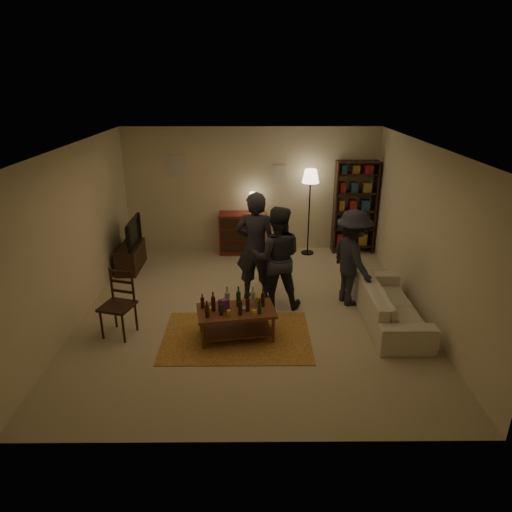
{
  "coord_description": "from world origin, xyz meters",
  "views": [
    {
      "loc": [
        0.03,
        -6.82,
        3.63
      ],
      "look_at": [
        0.08,
        0.1,
        0.93
      ],
      "focal_mm": 32.0,
      "sensor_mm": 36.0,
      "label": 1
    }
  ],
  "objects_px": {
    "bookshelf": "(355,206)",
    "person_right": "(277,258)",
    "floor_lamp": "(310,182)",
    "sofa": "(390,304)",
    "tv_stand": "(130,251)",
    "coffee_table": "(235,313)",
    "person_by_sofa": "(352,258)",
    "dining_chair": "(119,300)",
    "person_left": "(256,247)",
    "dresser": "(243,232)"
  },
  "relations": [
    {
      "from": "dresser",
      "to": "person_by_sofa",
      "type": "bearing_deg",
      "value": -52.39
    },
    {
      "from": "coffee_table",
      "to": "dining_chair",
      "type": "bearing_deg",
      "value": 174.99
    },
    {
      "from": "floor_lamp",
      "to": "person_left",
      "type": "bearing_deg",
      "value": -117.75
    },
    {
      "from": "bookshelf",
      "to": "person_right",
      "type": "relative_size",
      "value": 1.16
    },
    {
      "from": "person_left",
      "to": "person_right",
      "type": "height_order",
      "value": "person_left"
    },
    {
      "from": "coffee_table",
      "to": "sofa",
      "type": "relative_size",
      "value": 0.59
    },
    {
      "from": "coffee_table",
      "to": "person_right",
      "type": "xyz_separation_m",
      "value": [
        0.65,
        1.04,
        0.46
      ]
    },
    {
      "from": "dining_chair",
      "to": "tv_stand",
      "type": "xyz_separation_m",
      "value": [
        -0.48,
        2.52,
        -0.16
      ]
    },
    {
      "from": "dresser",
      "to": "person_right",
      "type": "bearing_deg",
      "value": -76.33
    },
    {
      "from": "dresser",
      "to": "person_by_sofa",
      "type": "relative_size",
      "value": 0.82
    },
    {
      "from": "dining_chair",
      "to": "person_right",
      "type": "relative_size",
      "value": 0.59
    },
    {
      "from": "bookshelf",
      "to": "person_right",
      "type": "bearing_deg",
      "value": -124.87
    },
    {
      "from": "sofa",
      "to": "bookshelf",
      "type": "bearing_deg",
      "value": -0.82
    },
    {
      "from": "coffee_table",
      "to": "dresser",
      "type": "distance_m",
      "value": 3.59
    },
    {
      "from": "person_left",
      "to": "bookshelf",
      "type": "bearing_deg",
      "value": -120.37
    },
    {
      "from": "tv_stand",
      "to": "bookshelf",
      "type": "relative_size",
      "value": 0.52
    },
    {
      "from": "floor_lamp",
      "to": "dining_chair",
      "type": "bearing_deg",
      "value": -133.64
    },
    {
      "from": "dining_chair",
      "to": "person_left",
      "type": "xyz_separation_m",
      "value": [
        2.04,
        1.15,
        0.41
      ]
    },
    {
      "from": "tv_stand",
      "to": "person_right",
      "type": "distance_m",
      "value": 3.34
    },
    {
      "from": "person_left",
      "to": "coffee_table",
      "type": "bearing_deg",
      "value": 89.04
    },
    {
      "from": "person_right",
      "to": "bookshelf",
      "type": "bearing_deg",
      "value": -121.97
    },
    {
      "from": "tv_stand",
      "to": "bookshelf",
      "type": "distance_m",
      "value": 4.84
    },
    {
      "from": "coffee_table",
      "to": "tv_stand",
      "type": "bearing_deg",
      "value": 129.68
    },
    {
      "from": "dining_chair",
      "to": "person_by_sofa",
      "type": "xyz_separation_m",
      "value": [
        3.66,
        0.98,
        0.28
      ]
    },
    {
      "from": "dresser",
      "to": "floor_lamp",
      "type": "relative_size",
      "value": 0.73
    },
    {
      "from": "floor_lamp",
      "to": "tv_stand",
      "type": "bearing_deg",
      "value": -167.14
    },
    {
      "from": "coffee_table",
      "to": "person_left",
      "type": "relative_size",
      "value": 0.64
    },
    {
      "from": "person_by_sofa",
      "to": "person_right",
      "type": "bearing_deg",
      "value": 75.72
    },
    {
      "from": "dining_chair",
      "to": "person_left",
      "type": "distance_m",
      "value": 2.38
    },
    {
      "from": "sofa",
      "to": "person_by_sofa",
      "type": "height_order",
      "value": "person_by_sofa"
    },
    {
      "from": "dresser",
      "to": "person_right",
      "type": "relative_size",
      "value": 0.78
    },
    {
      "from": "floor_lamp",
      "to": "sofa",
      "type": "distance_m",
      "value": 3.44
    },
    {
      "from": "coffee_table",
      "to": "sofa",
      "type": "distance_m",
      "value": 2.47
    },
    {
      "from": "person_left",
      "to": "person_right",
      "type": "relative_size",
      "value": 1.1
    },
    {
      "from": "coffee_table",
      "to": "dining_chair",
      "type": "relative_size",
      "value": 1.18
    },
    {
      "from": "tv_stand",
      "to": "person_by_sofa",
      "type": "xyz_separation_m",
      "value": [
        4.14,
        -1.54,
        0.44
      ]
    },
    {
      "from": "dresser",
      "to": "person_left",
      "type": "distance_m",
      "value": 2.35
    },
    {
      "from": "floor_lamp",
      "to": "sofa",
      "type": "bearing_deg",
      "value": -72.55
    },
    {
      "from": "dining_chair",
      "to": "person_left",
      "type": "relative_size",
      "value": 0.54
    },
    {
      "from": "person_left",
      "to": "person_by_sofa",
      "type": "relative_size",
      "value": 1.16
    },
    {
      "from": "tv_stand",
      "to": "person_right",
      "type": "height_order",
      "value": "person_right"
    },
    {
      "from": "tv_stand",
      "to": "dining_chair",
      "type": "bearing_deg",
      "value": -79.19
    },
    {
      "from": "bookshelf",
      "to": "floor_lamp",
      "type": "bearing_deg",
      "value": -172.15
    },
    {
      "from": "bookshelf",
      "to": "floor_lamp",
      "type": "relative_size",
      "value": 1.08
    },
    {
      "from": "dining_chair",
      "to": "tv_stand",
      "type": "relative_size",
      "value": 0.98
    },
    {
      "from": "floor_lamp",
      "to": "person_by_sofa",
      "type": "distance_m",
      "value": 2.55
    },
    {
      "from": "coffee_table",
      "to": "person_by_sofa",
      "type": "distance_m",
      "value": 2.27
    },
    {
      "from": "dining_chair",
      "to": "person_right",
      "type": "xyz_separation_m",
      "value": [
        2.39,
        0.89,
        0.33
      ]
    },
    {
      "from": "person_left",
      "to": "person_by_sofa",
      "type": "distance_m",
      "value": 1.63
    },
    {
      "from": "sofa",
      "to": "person_left",
      "type": "relative_size",
      "value": 1.08
    }
  ]
}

